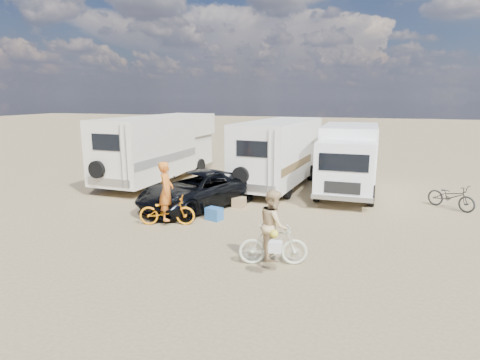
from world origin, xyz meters
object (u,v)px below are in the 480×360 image
(dark_suv, at_px, (198,190))
(bike_woman, at_px, (273,245))
(rv_left, at_px, (159,149))
(bike_man, at_px, (167,211))
(rider_woman, at_px, (273,232))
(bike_parked, at_px, (451,196))
(cooler, at_px, (214,214))
(crate, at_px, (239,202))
(rv_main, at_px, (279,154))
(box_truck, at_px, (348,160))
(rider_man, at_px, (167,196))

(dark_suv, xyz_separation_m, bike_woman, (3.85, -4.16, -0.16))
(rv_left, bearing_deg, bike_man, -56.53)
(bike_man, xyz_separation_m, rider_woman, (3.95, -1.97, 0.38))
(bike_woman, bearing_deg, rv_left, 27.23)
(bike_parked, bearing_deg, cooler, 155.32)
(rv_left, xyz_separation_m, rider_woman, (7.57, -8.00, -0.71))
(cooler, relative_size, crate, 1.16)
(dark_suv, relative_size, cooler, 9.24)
(rv_main, relative_size, rv_left, 0.86)
(rv_left, bearing_deg, box_truck, 3.72)
(rv_main, distance_m, box_truck, 3.05)
(rv_left, bearing_deg, dark_suv, -43.39)
(crate, bearing_deg, dark_suv, -160.31)
(bike_parked, height_order, cooler, bike_parked)
(rv_left, height_order, bike_woman, rv_left)
(cooler, height_order, crate, cooler)
(rv_main, xyz_separation_m, box_truck, (3.04, -0.30, -0.08))
(rider_woman, bearing_deg, bike_man, 47.30)
(dark_suv, bearing_deg, bike_woman, -25.55)
(bike_woman, bearing_deg, bike_parked, -52.98)
(rv_left, bearing_deg, rider_woman, -44.08)
(box_truck, distance_m, bike_man, 8.20)
(box_truck, xyz_separation_m, bike_woman, (-1.31, -8.19, -0.91))
(box_truck, distance_m, bike_parked, 4.14)
(cooler, bearing_deg, bike_parked, 42.27)
(dark_suv, distance_m, rider_woman, 5.67)
(rv_left, distance_m, rider_woman, 11.03)
(rv_left, distance_m, bike_parked, 12.77)
(cooler, bearing_deg, crate, 95.94)
(bike_woman, xyz_separation_m, rider_man, (-3.95, 1.97, 0.43))
(rider_woman, bearing_deg, rv_main, -4.70)
(rider_man, relative_size, cooler, 3.61)
(rider_woman, relative_size, crate, 3.81)
(dark_suv, distance_m, cooler, 1.77)
(box_truck, height_order, bike_man, box_truck)
(bike_man, height_order, crate, bike_man)
(bike_woman, xyz_separation_m, rider_woman, (0.00, 0.00, 0.34))
(dark_suv, bearing_deg, rv_main, 85.55)
(rider_woman, bearing_deg, crate, 10.92)
(box_truck, bearing_deg, bike_man, -129.99)
(crate, bearing_deg, bike_woman, -62.86)
(rider_man, bearing_deg, rider_woman, -133.98)
(rider_woman, bearing_deg, bike_woman, -0.00)
(bike_man, xyz_separation_m, rider_man, (0.00, -0.00, 0.47))
(cooler, bearing_deg, dark_suv, 147.98)
(dark_suv, relative_size, bike_woman, 2.84)
(dark_suv, height_order, bike_man, dark_suv)
(bike_woman, bearing_deg, bike_man, 47.30)
(rv_left, relative_size, box_truck, 1.24)
(bike_parked, bearing_deg, crate, 144.59)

